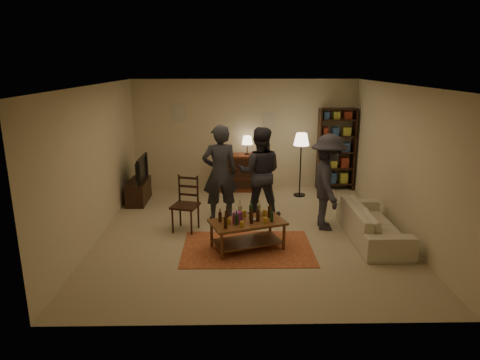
{
  "coord_description": "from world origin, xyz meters",
  "views": [
    {
      "loc": [
        -0.31,
        -7.54,
        3.06
      ],
      "look_at": [
        -0.17,
        0.1,
        0.97
      ],
      "focal_mm": 32.0,
      "sensor_mm": 36.0,
      "label": 1
    }
  ],
  "objects_px": {
    "dining_chair": "(186,201)",
    "person_by_sofa": "(328,182)",
    "person_right": "(260,173)",
    "dresser": "(237,171)",
    "bookshelf": "(336,148)",
    "person_left": "(220,173)",
    "tv_stand": "(138,186)",
    "sofa": "(373,223)",
    "coffee_table": "(247,225)",
    "floor_lamp": "(301,144)"
  },
  "relations": [
    {
      "from": "dining_chair",
      "to": "person_right",
      "type": "relative_size",
      "value": 0.57
    },
    {
      "from": "sofa",
      "to": "bookshelf",
      "type": "bearing_deg",
      "value": -0.82
    },
    {
      "from": "bookshelf",
      "to": "person_by_sofa",
      "type": "height_order",
      "value": "bookshelf"
    },
    {
      "from": "dresser",
      "to": "person_right",
      "type": "bearing_deg",
      "value": -77.28
    },
    {
      "from": "person_right",
      "to": "person_by_sofa",
      "type": "bearing_deg",
      "value": 157.53
    },
    {
      "from": "dresser",
      "to": "person_left",
      "type": "distance_m",
      "value": 2.15
    },
    {
      "from": "dresser",
      "to": "bookshelf",
      "type": "xyz_separation_m",
      "value": [
        2.44,
        0.07,
        0.56
      ]
    },
    {
      "from": "coffee_table",
      "to": "person_right",
      "type": "bearing_deg",
      "value": 79.27
    },
    {
      "from": "tv_stand",
      "to": "person_left",
      "type": "xyz_separation_m",
      "value": [
        1.89,
        -1.15,
        0.58
      ]
    },
    {
      "from": "coffee_table",
      "to": "tv_stand",
      "type": "bearing_deg",
      "value": 132.47
    },
    {
      "from": "coffee_table",
      "to": "bookshelf",
      "type": "height_order",
      "value": "bookshelf"
    },
    {
      "from": "coffee_table",
      "to": "floor_lamp",
      "type": "height_order",
      "value": "floor_lamp"
    },
    {
      "from": "tv_stand",
      "to": "sofa",
      "type": "relative_size",
      "value": 0.51
    },
    {
      "from": "coffee_table",
      "to": "sofa",
      "type": "bearing_deg",
      "value": 9.88
    },
    {
      "from": "floor_lamp",
      "to": "person_by_sofa",
      "type": "xyz_separation_m",
      "value": [
        0.19,
        -2.07,
        -0.35
      ]
    },
    {
      "from": "sofa",
      "to": "person_by_sofa",
      "type": "bearing_deg",
      "value": 53.22
    },
    {
      "from": "floor_lamp",
      "to": "person_by_sofa",
      "type": "relative_size",
      "value": 0.83
    },
    {
      "from": "tv_stand",
      "to": "dresser",
      "type": "relative_size",
      "value": 0.78
    },
    {
      "from": "tv_stand",
      "to": "person_by_sofa",
      "type": "height_order",
      "value": "person_by_sofa"
    },
    {
      "from": "dresser",
      "to": "person_left",
      "type": "bearing_deg",
      "value": -100.12
    },
    {
      "from": "coffee_table",
      "to": "bookshelf",
      "type": "relative_size",
      "value": 0.68
    },
    {
      "from": "tv_stand",
      "to": "sofa",
      "type": "height_order",
      "value": "tv_stand"
    },
    {
      "from": "tv_stand",
      "to": "sofa",
      "type": "distance_m",
      "value": 5.14
    },
    {
      "from": "tv_stand",
      "to": "person_by_sofa",
      "type": "distance_m",
      "value": 4.29
    },
    {
      "from": "bookshelf",
      "to": "coffee_table",
      "type": "bearing_deg",
      "value": -122.92
    },
    {
      "from": "dresser",
      "to": "dining_chair",
      "type": "bearing_deg",
      "value": -110.76
    },
    {
      "from": "bookshelf",
      "to": "tv_stand",
      "type": "bearing_deg",
      "value": -168.2
    },
    {
      "from": "dresser",
      "to": "tv_stand",
      "type": "bearing_deg",
      "value": -157.93
    },
    {
      "from": "coffee_table",
      "to": "dining_chair",
      "type": "height_order",
      "value": "dining_chair"
    },
    {
      "from": "coffee_table",
      "to": "sofa",
      "type": "relative_size",
      "value": 0.66
    },
    {
      "from": "bookshelf",
      "to": "person_by_sofa",
      "type": "relative_size",
      "value": 1.11
    },
    {
      "from": "coffee_table",
      "to": "dining_chair",
      "type": "xyz_separation_m",
      "value": [
        -1.11,
        0.9,
        0.13
      ]
    },
    {
      "from": "tv_stand",
      "to": "person_left",
      "type": "bearing_deg",
      "value": -31.29
    },
    {
      "from": "bookshelf",
      "to": "floor_lamp",
      "type": "height_order",
      "value": "bookshelf"
    },
    {
      "from": "dining_chair",
      "to": "person_right",
      "type": "height_order",
      "value": "person_right"
    },
    {
      "from": "dining_chair",
      "to": "person_left",
      "type": "bearing_deg",
      "value": 57.23
    },
    {
      "from": "tv_stand",
      "to": "person_left",
      "type": "distance_m",
      "value": 2.28
    },
    {
      "from": "coffee_table",
      "to": "sofa",
      "type": "xyz_separation_m",
      "value": [
        2.27,
        0.4,
        -0.13
      ]
    },
    {
      "from": "person_right",
      "to": "dresser",
      "type": "bearing_deg",
      "value": -71.18
    },
    {
      "from": "bookshelf",
      "to": "sofa",
      "type": "height_order",
      "value": "bookshelf"
    },
    {
      "from": "dining_chair",
      "to": "bookshelf",
      "type": "height_order",
      "value": "bookshelf"
    },
    {
      "from": "dining_chair",
      "to": "coffee_table",
      "type": "bearing_deg",
      "value": -23.27
    },
    {
      "from": "dresser",
      "to": "bookshelf",
      "type": "relative_size",
      "value": 0.67
    },
    {
      "from": "dining_chair",
      "to": "person_by_sofa",
      "type": "xyz_separation_m",
      "value": [
        2.66,
        0.03,
        0.35
      ]
    },
    {
      "from": "dining_chair",
      "to": "person_left",
      "type": "relative_size",
      "value": 0.55
    },
    {
      "from": "dining_chair",
      "to": "dresser",
      "type": "xyz_separation_m",
      "value": [
        0.99,
        2.6,
        -0.08
      ]
    },
    {
      "from": "dresser",
      "to": "person_right",
      "type": "height_order",
      "value": "person_right"
    },
    {
      "from": "person_right",
      "to": "person_left",
      "type": "bearing_deg",
      "value": 17.58
    },
    {
      "from": "person_left",
      "to": "person_by_sofa",
      "type": "xyz_separation_m",
      "value": [
        2.04,
        -0.52,
        -0.06
      ]
    },
    {
      "from": "person_left",
      "to": "person_right",
      "type": "distance_m",
      "value": 0.81
    }
  ]
}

